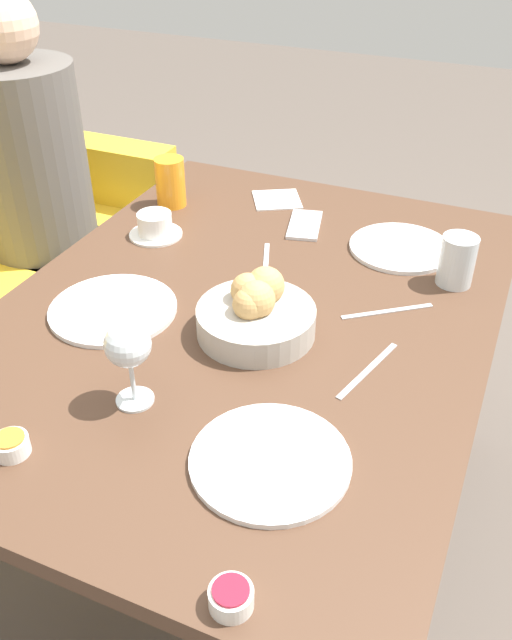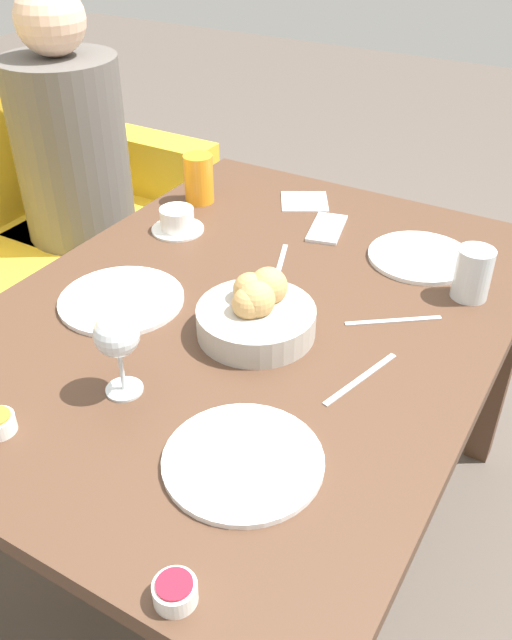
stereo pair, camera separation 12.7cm
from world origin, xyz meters
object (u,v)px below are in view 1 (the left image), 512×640
at_px(knife_silver, 368,370).
at_px(coffee_cup, 155,226).
at_px(cell_phone, 305,225).
at_px(bread_basket, 256,312).
at_px(napkin, 277,200).
at_px(wine_glass, 128,347).
at_px(plate_far_center, 113,309).
at_px(jam_bowl_berry, 231,597).
at_px(jam_bowl_honey, 11,445).
at_px(plate_near_right, 401,248).
at_px(plate_near_left, 270,461).
at_px(water_tumbler, 457,261).
at_px(seated_person, 42,226).
at_px(juice_glass, 170,182).
at_px(fork_silver, 387,311).
at_px(spoon_coffee, 266,259).

bearing_deg(knife_silver, coffee_cup, 64.02).
xyz_separation_m(knife_silver, cell_phone, (0.48, 0.29, 0.00)).
relative_size(bread_basket, napkin, 1.39).
bearing_deg(coffee_cup, wine_glass, -152.99).
relative_size(plate_far_center, jam_bowl_berry, 4.53).
height_order(bread_basket, jam_bowl_berry, bread_basket).
xyz_separation_m(wine_glass, jam_bowl_honey, (-0.18, 0.11, -0.10)).
bearing_deg(plate_near_right, plate_near_left, 178.13).
height_order(water_tumbler, jam_bowl_honey, water_tumbler).
height_order(bread_basket, plate_near_right, bread_basket).
height_order(seated_person, plate_near_right, seated_person).
distance_m(bread_basket, napkin, 0.59).
xyz_separation_m(bread_basket, juice_glass, (0.43, 0.42, 0.02)).
height_order(plate_far_center, juice_glass, juice_glass).
relative_size(fork_silver, cell_phone, 0.98).
distance_m(seated_person, jam_bowl_honey, 1.23).
distance_m(juice_glass, wine_glass, 0.76).
distance_m(plate_far_center, jam_bowl_honey, 0.39).
relative_size(plate_near_left, jam_bowl_berry, 4.36).
distance_m(knife_silver, spoon_coffee, 0.43).
xyz_separation_m(seated_person, water_tumbler, (-0.19, -1.27, 0.27)).
relative_size(seated_person, plate_near_right, 5.08).
bearing_deg(wine_glass, plate_far_center, 40.68).
distance_m(wine_glass, napkin, 0.83).
bearing_deg(seated_person, cell_phone, -94.55).
relative_size(wine_glass, napkin, 0.96).
bearing_deg(coffee_cup, fork_silver, -99.52).
xyz_separation_m(plate_far_center, jam_bowl_honey, (-0.39, -0.07, 0.01)).
xyz_separation_m(jam_bowl_honey, cell_phone, (0.89, -0.15, -0.01)).
height_order(coffee_cup, napkin, coffee_cup).
bearing_deg(bread_basket, water_tumbler, -43.91).
xyz_separation_m(juice_glass, napkin, (0.13, -0.24, -0.06)).
height_order(juice_glass, water_tumbler, juice_glass).
bearing_deg(spoon_coffee, coffee_cup, 89.47).
height_order(plate_near_left, knife_silver, plate_near_left).
xyz_separation_m(knife_silver, napkin, (0.59, 0.41, 0.00)).
height_order(plate_near_left, napkin, plate_near_left).
relative_size(plate_near_right, coffee_cup, 1.86).
height_order(plate_far_center, fork_silver, plate_far_center).
xyz_separation_m(coffee_cup, knife_silver, (-0.29, -0.60, -0.02)).
distance_m(coffee_cup, spoon_coffee, 0.29).
distance_m(plate_near_right, jam_bowl_berry, 0.96).
bearing_deg(plate_near_left, knife_silver, -15.50).
relative_size(coffee_cup, cell_phone, 0.77).
bearing_deg(juice_glass, jam_bowl_berry, -147.17).
bearing_deg(wine_glass, knife_silver, -55.43).
relative_size(jam_bowl_honey, napkin, 0.35).
distance_m(jam_bowl_honey, napkin, 1.00).
relative_size(seated_person, plate_near_left, 4.87).
distance_m(water_tumbler, napkin, 0.55).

